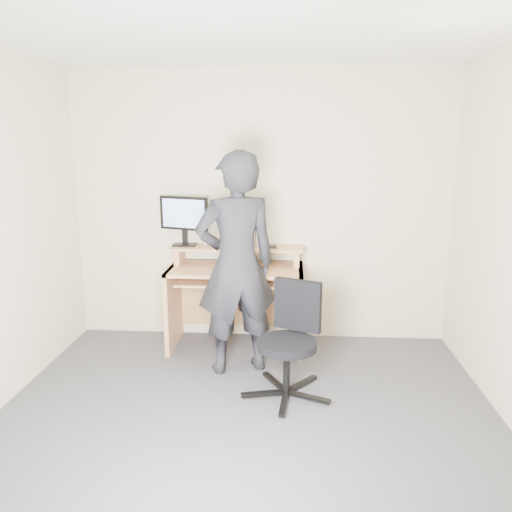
# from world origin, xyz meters

# --- Properties ---
(ground) EXTENTS (3.50, 3.50, 0.00)m
(ground) POSITION_xyz_m (0.00, 0.00, 0.00)
(ground) COLOR #545459
(ground) RESTS_ON ground
(back_wall) EXTENTS (3.50, 0.02, 2.50)m
(back_wall) POSITION_xyz_m (0.00, 1.75, 1.25)
(back_wall) COLOR beige
(back_wall) RESTS_ON ground
(ceiling) EXTENTS (3.50, 3.50, 0.02)m
(ceiling) POSITION_xyz_m (0.00, 0.00, 2.50)
(ceiling) COLOR white
(ceiling) RESTS_ON back_wall
(desk) EXTENTS (1.20, 0.60, 0.91)m
(desk) POSITION_xyz_m (-0.20, 1.53, 0.55)
(desk) COLOR tan
(desk) RESTS_ON ground
(monitor) EXTENTS (0.47, 0.18, 0.45)m
(monitor) POSITION_xyz_m (-0.69, 1.61, 1.18)
(monitor) COLOR black
(monitor) RESTS_ON desk
(external_drive) EXTENTS (0.08, 0.14, 0.20)m
(external_drive) POSITION_xyz_m (-0.31, 1.61, 1.01)
(external_drive) COLOR black
(external_drive) RESTS_ON desk
(travel_mug) EXTENTS (0.10, 0.10, 0.18)m
(travel_mug) POSITION_xyz_m (0.00, 1.59, 1.00)
(travel_mug) COLOR silver
(travel_mug) RESTS_ON desk
(smartphone) EXTENTS (0.08, 0.13, 0.01)m
(smartphone) POSITION_xyz_m (0.13, 1.60, 0.92)
(smartphone) COLOR black
(smartphone) RESTS_ON desk
(charger) EXTENTS (0.05, 0.04, 0.03)m
(charger) POSITION_xyz_m (-0.36, 1.51, 0.93)
(charger) COLOR black
(charger) RESTS_ON desk
(headphones) EXTENTS (0.20, 0.20, 0.06)m
(headphones) POSITION_xyz_m (-0.44, 1.67, 0.92)
(headphones) COLOR silver
(headphones) RESTS_ON desk
(keyboard) EXTENTS (0.49, 0.30, 0.03)m
(keyboard) POSITION_xyz_m (-0.15, 1.36, 0.67)
(keyboard) COLOR black
(keyboard) RESTS_ON desk
(mouse) EXTENTS (0.11, 0.09, 0.04)m
(mouse) POSITION_xyz_m (0.03, 1.35, 0.77)
(mouse) COLOR black
(mouse) RESTS_ON desk
(office_chair) EXTENTS (0.66, 0.64, 0.83)m
(office_chair) POSITION_xyz_m (0.30, 0.60, 0.45)
(office_chair) COLOR black
(office_chair) RESTS_ON ground
(person) EXTENTS (0.76, 0.63, 1.79)m
(person) POSITION_xyz_m (-0.14, 0.98, 0.90)
(person) COLOR black
(person) RESTS_ON ground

